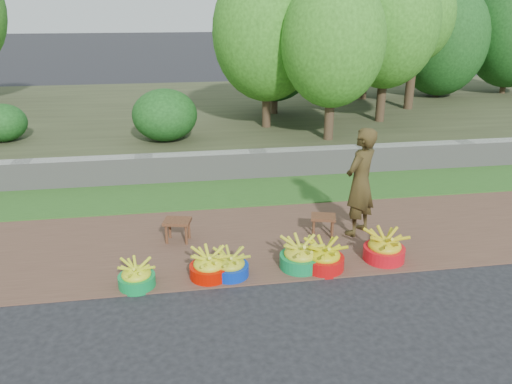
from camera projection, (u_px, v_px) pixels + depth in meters
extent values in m
plane|color=black|center=(309.00, 281.00, 6.32)|extent=(120.00, 120.00, 0.00)
cube|color=brown|center=(288.00, 238.00, 7.47)|extent=(80.00, 2.50, 0.02)
cube|color=#2E5E20|center=(265.00, 191.00, 9.31)|extent=(80.00, 1.50, 0.04)
cube|color=gray|center=(258.00, 164.00, 10.01)|extent=(80.00, 0.35, 0.55)
cube|color=#3B4025|center=(231.00, 115.00, 14.54)|extent=(80.00, 10.00, 0.50)
cylinder|color=#3E2E1E|center=(437.00, 82.00, 15.87)|extent=(0.16, 0.16, 0.93)
ellipsoid|color=#1A4F19|center=(443.00, 40.00, 15.42)|extent=(2.74, 2.74, 3.42)
cylinder|color=#3E2E1E|center=(330.00, 107.00, 10.72)|extent=(0.21, 0.21, 1.41)
ellipsoid|color=#398521|center=(333.00, 42.00, 10.24)|extent=(2.17, 2.17, 2.71)
cylinder|color=#3E2E1E|center=(348.00, 79.00, 16.02)|extent=(0.17, 0.17, 1.03)
ellipsoid|color=#398521|center=(349.00, 49.00, 15.68)|extent=(1.42, 1.42, 1.77)
cylinder|color=#3E2E1E|center=(274.00, 92.00, 13.36)|extent=(0.18, 0.18, 1.14)
ellipsoid|color=#1A4F19|center=(275.00, 42.00, 12.90)|extent=(2.46, 2.46, 3.08)
cylinder|color=#3E2E1E|center=(505.00, 76.00, 16.44)|extent=(0.18, 0.18, 1.10)
ellipsoid|color=#1A4F19|center=(512.00, 32.00, 15.95)|extent=(2.79, 2.79, 3.49)
cylinder|color=#3E2E1E|center=(382.00, 89.00, 12.39)|extent=(0.22, 0.22, 1.62)
ellipsoid|color=#398521|center=(388.00, 24.00, 11.84)|extent=(2.44, 2.44, 3.05)
cylinder|color=#3E2E1E|center=(364.00, 73.00, 15.36)|extent=(0.22, 0.22, 1.60)
ellipsoid|color=#1A4F19|center=(368.00, 18.00, 14.80)|extent=(2.65, 2.65, 3.31)
cylinder|color=#3E2E1E|center=(411.00, 75.00, 13.84)|extent=(0.25, 0.25, 1.89)
ellipsoid|color=#398521|center=(418.00, 16.00, 13.30)|extent=(1.96, 1.96, 2.45)
cylinder|color=#3E2E1E|center=(266.00, 97.00, 11.83)|extent=(0.21, 0.21, 1.44)
ellipsoid|color=#398521|center=(267.00, 32.00, 11.31)|extent=(2.49, 2.49, 3.12)
ellipsoid|color=#1A4F19|center=(3.00, 123.00, 10.68)|extent=(1.00, 1.00, 0.80)
ellipsoid|color=#1A4F19|center=(165.00, 115.00, 10.70)|extent=(1.39, 1.39, 1.11)
cylinder|color=#0A853A|center=(137.00, 281.00, 6.16)|extent=(0.46, 0.46, 0.16)
ellipsoid|color=#C4D01E|center=(136.00, 272.00, 6.11)|extent=(0.40, 0.40, 0.26)
cylinder|color=#C00F00|center=(209.00, 271.00, 6.36)|extent=(0.51, 0.51, 0.18)
ellipsoid|color=gold|center=(209.00, 262.00, 6.31)|extent=(0.45, 0.45, 0.29)
cylinder|color=#082DA6|center=(230.00, 271.00, 6.39)|extent=(0.47, 0.47, 0.17)
ellipsoid|color=#ACB321|center=(230.00, 261.00, 6.35)|extent=(0.42, 0.42, 0.27)
cylinder|color=#0D7E3F|center=(300.00, 262.00, 6.59)|extent=(0.55, 0.55, 0.20)
ellipsoid|color=gold|center=(301.00, 251.00, 6.54)|extent=(0.48, 0.48, 0.31)
cylinder|color=#BE0C0C|center=(324.00, 263.00, 6.56)|extent=(0.53, 0.53, 0.19)
ellipsoid|color=#B9B60E|center=(324.00, 253.00, 6.51)|extent=(0.47, 0.47, 0.30)
cylinder|color=red|center=(384.00, 254.00, 6.79)|extent=(0.56, 0.56, 0.20)
ellipsoid|color=gold|center=(385.00, 243.00, 6.74)|extent=(0.49, 0.49, 0.32)
cube|color=#522F1B|center=(177.00, 221.00, 7.23)|extent=(0.44, 0.37, 0.04)
cylinder|color=#522F1B|center=(166.00, 234.00, 7.21)|extent=(0.04, 0.04, 0.29)
cylinder|color=#522F1B|center=(186.00, 235.00, 7.19)|extent=(0.04, 0.04, 0.29)
cylinder|color=#522F1B|center=(170.00, 229.00, 7.40)|extent=(0.04, 0.04, 0.29)
cylinder|color=#522F1B|center=(189.00, 229.00, 7.38)|extent=(0.04, 0.04, 0.29)
cube|color=#522F1B|center=(323.00, 217.00, 7.42)|extent=(0.42, 0.36, 0.04)
cylinder|color=#522F1B|center=(314.00, 229.00, 7.40)|extent=(0.04, 0.04, 0.28)
cylinder|color=#522F1B|center=(332.00, 230.00, 7.37)|extent=(0.04, 0.04, 0.28)
cylinder|color=#522F1B|center=(314.00, 224.00, 7.58)|extent=(0.04, 0.04, 0.28)
cylinder|color=#522F1B|center=(332.00, 225.00, 7.55)|extent=(0.04, 0.04, 0.28)
imported|color=black|center=(360.00, 182.00, 7.32)|extent=(0.71, 0.68, 1.63)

